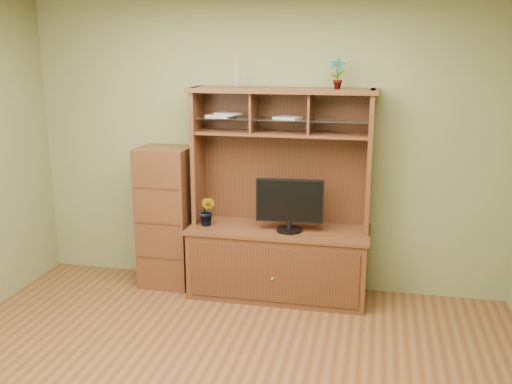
% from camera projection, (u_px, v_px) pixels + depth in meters
% --- Properties ---
extents(room, '(4.54, 4.04, 2.74)m').
position_uv_depth(room, '(200.00, 200.00, 3.42)').
color(room, '#533017').
rests_on(room, ground).
extents(media_hutch, '(1.66, 0.61, 1.90)m').
position_uv_depth(media_hutch, '(279.00, 241.00, 5.22)').
color(media_hutch, '#492815').
rests_on(media_hutch, room).
extents(monitor, '(0.60, 0.23, 0.47)m').
position_uv_depth(monitor, '(290.00, 204.00, 5.02)').
color(monitor, black).
rests_on(monitor, media_hutch).
extents(orchid_plant, '(0.18, 0.16, 0.28)m').
position_uv_depth(orchid_plant, '(207.00, 211.00, 5.21)').
color(orchid_plant, '#22531C').
rests_on(orchid_plant, media_hutch).
extents(top_plant, '(0.14, 0.09, 0.26)m').
position_uv_depth(top_plant, '(337.00, 73.00, 4.83)').
color(top_plant, '#366B25').
rests_on(top_plant, media_hutch).
extents(reed_diffuser, '(0.06, 0.06, 0.29)m').
position_uv_depth(reed_diffuser, '(237.00, 74.00, 5.01)').
color(reed_diffuser, silver).
rests_on(reed_diffuser, media_hutch).
extents(magazines, '(0.87, 0.23, 0.04)m').
position_uv_depth(magazines, '(245.00, 116.00, 5.08)').
color(magazines, '#B2B2B7').
rests_on(magazines, media_hutch).
extents(side_cabinet, '(0.48, 0.44, 1.34)m').
position_uv_depth(side_cabinet, '(166.00, 217.00, 5.44)').
color(side_cabinet, '#492815').
rests_on(side_cabinet, room).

